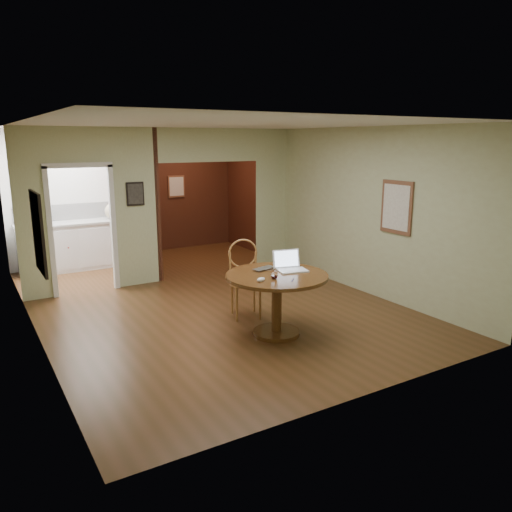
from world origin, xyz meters
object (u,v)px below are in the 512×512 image
dining_table (277,290)px  closed_laptop (267,269)px  chair (245,274)px  open_laptop (290,265)px

dining_table → closed_laptop: closed_laptop is taller
dining_table → chair: chair is taller
open_laptop → dining_table: bearing=-147.4°
chair → open_laptop: 0.86m
dining_table → closed_laptop: size_ratio=4.06×
open_laptop → closed_laptop: open_laptop is taller
dining_table → chair: 0.87m
closed_laptop → chair: bearing=72.8°
chair → closed_laptop: bearing=-76.0°
closed_laptop → dining_table: bearing=-101.9°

